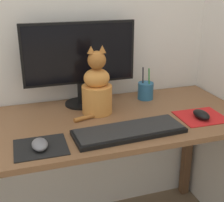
# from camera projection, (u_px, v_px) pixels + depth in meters

# --- Properties ---
(wall_back) EXTENTS (7.00, 0.04, 2.50)m
(wall_back) POSITION_uv_depth(u_px,v_px,m) (77.00, 5.00, 1.57)
(wall_back) COLOR silver
(wall_back) RESTS_ON ground_plane
(desk) EXTENTS (1.44, 0.62, 0.76)m
(desk) POSITION_uv_depth(u_px,v_px,m) (97.00, 140.00, 1.49)
(desk) COLOR brown
(desk) RESTS_ON ground_plane
(monitor) EXTENTS (0.57, 0.17, 0.42)m
(monitor) POSITION_uv_depth(u_px,v_px,m) (80.00, 58.00, 1.54)
(monitor) COLOR black
(monitor) RESTS_ON desk
(keyboard) EXTENTS (0.48, 0.19, 0.02)m
(keyboard) POSITION_uv_depth(u_px,v_px,m) (129.00, 131.00, 1.31)
(keyboard) COLOR black
(keyboard) RESTS_ON desk
(mousepad_left) EXTENTS (0.21, 0.18, 0.00)m
(mousepad_left) POSITION_uv_depth(u_px,v_px,m) (41.00, 147.00, 1.20)
(mousepad_left) COLOR black
(mousepad_left) RESTS_ON desk
(mousepad_right) EXTENTS (0.22, 0.19, 0.00)m
(mousepad_right) POSITION_uv_depth(u_px,v_px,m) (201.00, 117.00, 1.48)
(mousepad_right) COLOR red
(mousepad_right) RESTS_ON desk
(computer_mouse_left) EXTENTS (0.06, 0.10, 0.03)m
(computer_mouse_left) POSITION_uv_depth(u_px,v_px,m) (40.00, 144.00, 1.19)
(computer_mouse_left) COLOR slate
(computer_mouse_left) RESTS_ON mousepad_left
(computer_mouse_right) EXTENTS (0.06, 0.10, 0.04)m
(computer_mouse_right) POSITION_uv_depth(u_px,v_px,m) (201.00, 115.00, 1.45)
(computer_mouse_right) COLOR black
(computer_mouse_right) RESTS_ON mousepad_right
(cat) EXTENTS (0.21, 0.17, 0.33)m
(cat) POSITION_uv_depth(u_px,v_px,m) (97.00, 89.00, 1.49)
(cat) COLOR #D6893D
(cat) RESTS_ON desk
(pen_cup) EXTENTS (0.08, 0.08, 0.18)m
(pen_cup) POSITION_uv_depth(u_px,v_px,m) (146.00, 91.00, 1.69)
(pen_cup) COLOR #286089
(pen_cup) RESTS_ON desk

